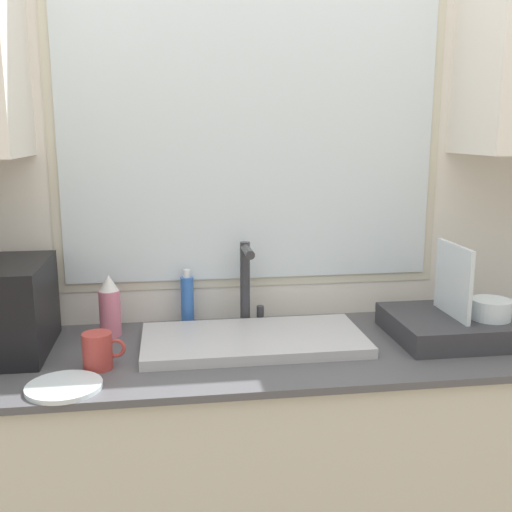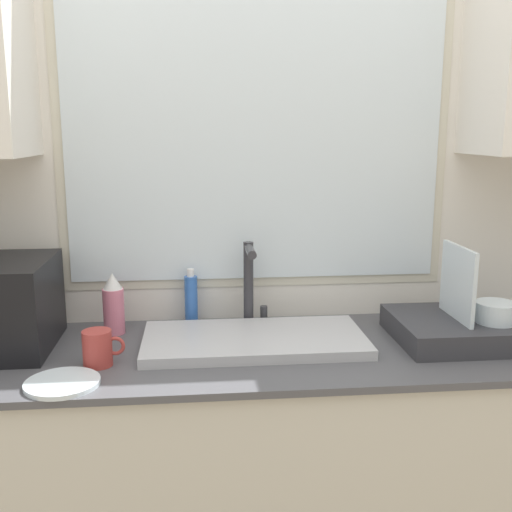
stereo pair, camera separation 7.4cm
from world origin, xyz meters
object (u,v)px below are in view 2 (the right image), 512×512
faucet (250,279)px  spray_bottle (114,305)px  dish_rack (458,325)px  soap_bottle (191,299)px

faucet → spray_bottle: size_ratio=1.42×
dish_rack → spray_bottle: size_ratio=1.86×
faucet → soap_bottle: bearing=167.8°
dish_rack → soap_bottle: size_ratio=1.95×
spray_bottle → soap_bottle: spray_bottle is taller
spray_bottle → dish_rack: bearing=-9.3°
faucet → dish_rack: dish_rack is taller
faucet → soap_bottle: (-0.19, 0.04, -0.07)m
faucet → soap_bottle: faucet is taller
faucet → dish_rack: 0.65m
spray_bottle → soap_bottle: 0.25m
faucet → spray_bottle: faucet is taller
soap_bottle → faucet: bearing=-12.2°
faucet → spray_bottle: bearing=-175.8°
spray_bottle → soap_bottle: size_ratio=1.05×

